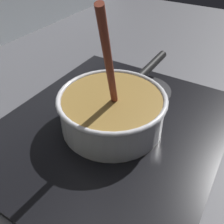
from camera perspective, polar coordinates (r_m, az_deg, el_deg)
name	(u,v)px	position (r m, az deg, el deg)	size (l,w,h in m)	color
ground	(165,201)	(0.50, 11.94, -19.09)	(2.40, 1.60, 0.04)	#4C4C51
hob_plate	(112,127)	(0.59, 0.00, -3.41)	(0.56, 0.48, 0.01)	black
burner_ring	(112,124)	(0.58, 0.00, -2.68)	(0.21, 0.21, 0.01)	#592D0C
spare_burner	(143,90)	(0.70, 7.01, 4.90)	(0.15, 0.15, 0.01)	#262628
cooking_pan	(112,109)	(0.56, 0.11, 0.57)	(0.41, 0.24, 0.30)	silver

